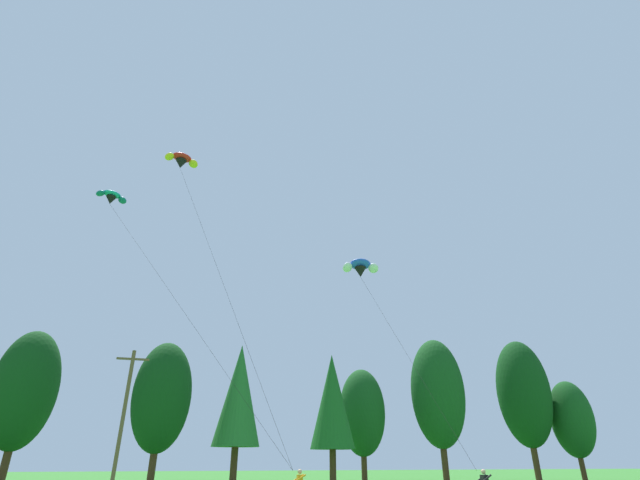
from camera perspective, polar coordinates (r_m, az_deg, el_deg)
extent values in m
cylinder|color=#472D19|center=(47.96, -34.22, -22.07)|extent=(0.61, 0.61, 3.13)
ellipsoid|color=#0F3D14|center=(48.27, -32.44, -15.11)|extent=(5.17, 5.17, 9.80)
cylinder|color=#472D19|center=(44.86, -19.90, -24.83)|extent=(0.59, 0.59, 2.97)
ellipsoid|color=#0F3D14|center=(45.15, -18.79, -17.64)|extent=(5.00, 5.00, 9.29)
cylinder|color=#472D19|center=(45.87, -10.53, -25.64)|extent=(0.61, 0.61, 3.18)
cone|color=#236628|center=(46.22, -9.91, -18.05)|extent=(4.29, 4.29, 9.06)
cylinder|color=#472D19|center=(46.57, 1.59, -26.10)|extent=(0.60, 0.60, 3.01)
cone|color=#19561E|center=(46.86, 1.50, -19.01)|extent=(4.15, 4.15, 8.57)
cylinder|color=#472D19|center=(52.77, 5.45, -26.05)|extent=(0.58, 0.58, 2.80)
ellipsoid|color=#144719|center=(52.98, 5.20, -20.21)|extent=(4.82, 4.82, 8.77)
cylinder|color=#472D19|center=(54.73, 15.07, -24.91)|extent=(0.66, 0.66, 3.66)
ellipsoid|color=#144719|center=(55.15, 14.21, -17.63)|extent=(5.74, 5.74, 11.45)
cylinder|color=#472D19|center=(61.79, 24.95, -23.46)|extent=(0.67, 0.67, 3.84)
ellipsoid|color=#0F3D14|center=(62.21, 23.66, -16.75)|extent=(5.93, 5.93, 12.01)
cylinder|color=#472D19|center=(64.42, 29.50, -23.14)|extent=(0.57, 0.57, 2.67)
ellipsoid|color=#144719|center=(64.57, 28.48, -18.68)|extent=(4.67, 4.67, 8.36)
cylinder|color=brown|center=(36.28, -23.01, -19.54)|extent=(0.26, 0.26, 9.23)
cube|color=brown|center=(36.79, -21.93, -13.38)|extent=(2.20, 0.14, 0.14)
sphere|color=tan|center=(25.72, -2.49, -26.47)|extent=(0.22, 0.22, 0.22)
cylinder|color=orange|center=(25.49, -2.37, -27.11)|extent=(0.53, 0.09, 0.35)
cylinder|color=orange|center=(25.96, -2.63, -27.08)|extent=(0.53, 0.09, 0.35)
sphere|color=tan|center=(26.57, 19.38, -25.20)|extent=(0.22, 0.22, 0.22)
cylinder|color=black|center=(26.37, 19.76, -25.77)|extent=(0.53, 0.11, 0.35)
cylinder|color=black|center=(26.79, 19.19, -25.82)|extent=(0.53, 0.11, 0.35)
ellipsoid|color=teal|center=(46.46, -24.12, 5.14)|extent=(1.81, 1.53, 0.64)
ellipsoid|color=#0F666B|center=(46.53, -23.06, 4.49)|extent=(1.10, 1.09, 0.80)
ellipsoid|color=#0F666B|center=(46.16, -25.31, 5.20)|extent=(1.05, 1.02, 0.80)
cone|color=black|center=(46.26, -24.28, 4.45)|extent=(1.15, 1.15, 0.74)
cylinder|color=black|center=(34.21, -17.40, -6.83)|extent=(14.03, 15.23, 21.37)
ellipsoid|color=blue|center=(40.35, 4.96, -2.98)|extent=(2.00, 1.58, 1.05)
ellipsoid|color=white|center=(40.44, 6.56, -3.45)|extent=(1.02, 1.23, 1.18)
ellipsoid|color=white|center=(40.06, 3.39, -3.36)|extent=(1.24, 1.21, 1.18)
cone|color=black|center=(40.20, 4.97, -3.96)|extent=(1.18, 1.18, 0.87)
cylinder|color=black|center=(32.50, 10.10, -12.81)|extent=(0.74, 12.70, 14.66)
ellipsoid|color=red|center=(42.53, -16.55, 9.67)|extent=(1.87, 1.50, 0.68)
ellipsoid|color=yellow|center=(42.56, -15.26, 8.99)|extent=(1.13, 1.13, 0.86)
ellipsoid|color=yellow|center=(42.21, -17.95, 9.70)|extent=(1.04, 1.08, 0.86)
cone|color=black|center=(42.27, -16.70, 8.89)|extent=(1.14, 1.14, 0.79)
cylinder|color=black|center=(32.19, -12.00, -4.65)|extent=(8.17, 10.34, 23.12)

